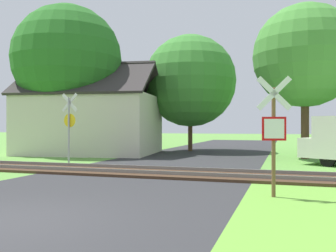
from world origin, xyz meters
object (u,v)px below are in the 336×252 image
(tree_center, at_px, (190,81))
(house, at_px, (92,122))
(crossing_sign_far, at_px, (69,123))
(stop_sign_near, at_px, (274,130))
(tree_left, at_px, (67,60))
(tree_right, at_px, (305,56))

(tree_center, bearing_deg, house, -142.26)
(crossing_sign_far, bearing_deg, house, 116.97)
(stop_sign_near, xyz_separation_m, tree_left, (-13.11, 11.11, 4.35))
(tree_left, bearing_deg, tree_right, 3.90)
(crossing_sign_far, distance_m, tree_center, 11.75)
(stop_sign_near, bearing_deg, house, -57.53)
(stop_sign_near, relative_size, crossing_sign_far, 0.92)
(crossing_sign_far, height_order, tree_right, tree_right)
(house, distance_m, tree_center, 7.64)
(crossing_sign_far, distance_m, tree_left, 7.96)
(house, xyz_separation_m, tree_center, (5.56, 4.30, 3.00))
(house, bearing_deg, crossing_sign_far, -76.56)
(stop_sign_near, height_order, tree_left, tree_left)
(house, height_order, tree_center, tree_center)
(crossing_sign_far, distance_m, tree_right, 13.10)
(stop_sign_near, xyz_separation_m, house, (-11.86, 12.02, 0.34))
(house, height_order, tree_left, tree_left)
(stop_sign_near, distance_m, tree_left, 17.73)
(stop_sign_near, distance_m, house, 16.89)
(tree_right, bearing_deg, crossing_sign_far, -147.89)
(tree_left, bearing_deg, tree_center, 37.42)
(stop_sign_near, height_order, tree_right, tree_right)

